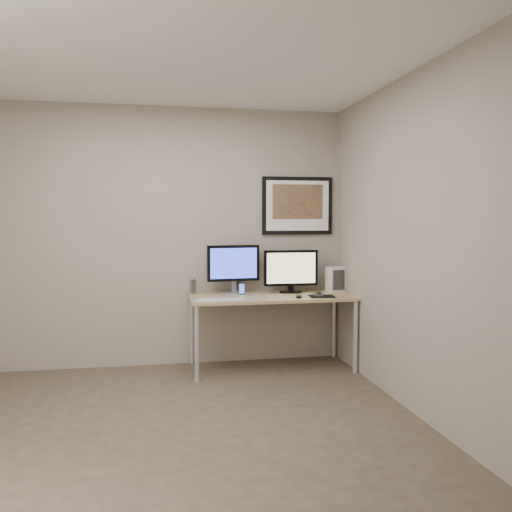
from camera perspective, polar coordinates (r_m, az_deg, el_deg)
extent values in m
plane|color=#48382D|center=(4.10, -8.50, -17.34)|extent=(3.60, 3.60, 0.00)
plane|color=white|center=(3.98, -8.91, 20.16)|extent=(3.60, 3.60, 0.00)
plane|color=gray|center=(5.52, -9.35, 1.98)|extent=(3.60, 0.00, 3.60)
plane|color=gray|center=(4.29, 16.12, 1.31)|extent=(0.00, 3.40, 3.40)
cube|color=#997E4A|center=(5.35, 1.62, -4.32)|extent=(1.60, 0.70, 0.03)
cylinder|color=silver|center=(5.00, -6.25, -9.18)|extent=(0.04, 0.04, 0.70)
cylinder|color=silver|center=(5.61, -6.76, -7.75)|extent=(0.04, 0.04, 0.70)
cylinder|color=silver|center=(5.34, 10.42, -8.39)|extent=(0.04, 0.04, 0.70)
cylinder|color=silver|center=(5.91, 8.23, -7.16)|extent=(0.04, 0.04, 0.70)
cube|color=black|center=(5.70, 4.36, 5.30)|extent=(0.75, 0.03, 0.60)
cube|color=white|center=(5.69, 4.41, 5.31)|extent=(0.67, 0.00, 0.52)
cube|color=orange|center=(5.68, 4.42, 5.71)|extent=(0.54, 0.00, 0.36)
cube|color=#ADADB2|center=(5.50, -2.39, -3.84)|extent=(0.26, 0.19, 0.02)
cube|color=#ADADB2|center=(5.49, -2.39, -3.20)|extent=(0.05, 0.04, 0.11)
cube|color=black|center=(5.47, -2.40, -0.76)|extent=(0.54, 0.08, 0.36)
cube|color=#2236AA|center=(5.45, -2.37, -0.77)|extent=(0.48, 0.04, 0.31)
cube|color=black|center=(5.54, 3.68, -3.79)|extent=(0.24, 0.13, 0.02)
cube|color=black|center=(5.53, 3.68, -3.41)|extent=(0.05, 0.04, 0.05)
cube|color=black|center=(5.51, 3.69, -1.26)|extent=(0.56, 0.04, 0.36)
cube|color=tan|center=(5.49, 3.74, -1.28)|extent=(0.50, 0.01, 0.31)
cylinder|color=#ADADB2|center=(5.45, -6.71, -3.17)|extent=(0.08, 0.08, 0.16)
cylinder|color=#ADADB2|center=(5.58, -2.09, -2.99)|extent=(0.07, 0.07, 0.16)
cube|color=black|center=(5.27, -1.51, -3.53)|extent=(0.07, 0.07, 0.14)
cube|color=silver|center=(5.01, -3.90, -4.64)|extent=(0.45, 0.14, 0.02)
cube|color=black|center=(5.30, 6.96, -4.24)|extent=(0.27, 0.25, 0.00)
ellipsoid|color=black|center=(5.33, 6.53, -3.96)|extent=(0.08, 0.12, 0.04)
cube|color=black|center=(5.25, 4.51, -4.20)|extent=(0.09, 0.19, 0.02)
cube|color=silver|center=(5.64, 8.36, -2.45)|extent=(0.19, 0.16, 0.26)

